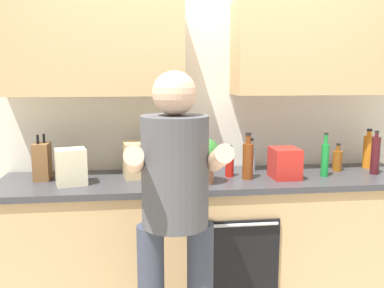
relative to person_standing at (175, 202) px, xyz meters
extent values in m
cube|color=silver|center=(0.31, 1.04, 0.30)|extent=(4.00, 0.06, 2.50)
cube|color=tan|center=(-0.48, 0.85, 0.83)|extent=(1.22, 0.32, 0.65)
cube|color=tan|center=(1.10, 0.85, 0.83)|extent=(1.22, 0.32, 0.65)
cube|color=tan|center=(0.31, 0.68, -0.52)|extent=(2.80, 0.60, 0.86)
cube|color=#38383D|center=(0.31, 0.68, -0.07)|extent=(2.84, 0.64, 0.04)
cube|color=black|center=(0.40, 0.37, -0.50)|extent=(0.56, 0.02, 0.50)
cylinder|color=silver|center=(0.40, 0.34, -0.27)|extent=(0.52, 0.02, 0.02)
cylinder|color=#4C4C51|center=(0.00, 0.01, 0.16)|extent=(0.34, 0.34, 0.56)
sphere|color=#D8AD8C|center=(0.00, 0.01, 0.55)|extent=(0.22, 0.22, 0.22)
cylinder|color=#D8AD8C|center=(-0.20, -0.11, 0.24)|extent=(0.09, 0.31, 0.19)
cylinder|color=#D8AD8C|center=(0.20, -0.11, 0.24)|extent=(0.09, 0.31, 0.19)
cylinder|color=red|center=(0.43, 0.69, 0.03)|extent=(0.06, 0.06, 0.16)
cylinder|color=red|center=(0.43, 0.69, 0.13)|extent=(0.03, 0.03, 0.04)
cylinder|color=black|center=(0.43, 0.69, 0.16)|extent=(0.03, 0.03, 0.01)
cylinder|color=#8C4C14|center=(1.24, 0.77, 0.02)|extent=(0.07, 0.07, 0.15)
cylinder|color=#8C4C14|center=(1.24, 0.77, 0.12)|extent=(0.03, 0.03, 0.04)
cylinder|color=black|center=(1.24, 0.77, 0.15)|extent=(0.03, 0.03, 0.01)
cylinder|color=silver|center=(0.62, 0.85, 0.03)|extent=(0.07, 0.07, 0.16)
cylinder|color=silver|center=(0.62, 0.85, 0.14)|extent=(0.03, 0.03, 0.06)
cylinder|color=black|center=(0.62, 0.85, 0.18)|extent=(0.04, 0.04, 0.02)
cylinder|color=#471419|center=(1.46, 0.64, 0.08)|extent=(0.06, 0.06, 0.26)
cylinder|color=#471419|center=(1.46, 0.64, 0.23)|extent=(0.02, 0.02, 0.03)
cylinder|color=black|center=(1.46, 0.64, 0.25)|extent=(0.03, 0.03, 0.01)
cylinder|color=brown|center=(0.54, 0.61, 0.07)|extent=(0.07, 0.07, 0.24)
cylinder|color=brown|center=(0.54, 0.61, 0.22)|extent=(0.03, 0.03, 0.06)
cylinder|color=black|center=(0.54, 0.61, 0.25)|extent=(0.04, 0.04, 0.02)
cylinder|color=black|center=(-0.01, 0.62, 0.09)|extent=(0.07, 0.07, 0.27)
cylinder|color=black|center=(-0.01, 0.62, 0.25)|extent=(0.03, 0.03, 0.06)
cylinder|color=black|center=(-0.01, 0.62, 0.29)|extent=(0.03, 0.03, 0.01)
cylinder|color=#198C33|center=(1.08, 0.62, 0.06)|extent=(0.05, 0.05, 0.22)
cylinder|color=#198C33|center=(1.08, 0.62, 0.21)|extent=(0.02, 0.02, 0.07)
cylinder|color=black|center=(1.08, 0.62, 0.25)|extent=(0.03, 0.03, 0.01)
cylinder|color=orange|center=(1.52, 0.83, 0.07)|extent=(0.07, 0.07, 0.24)
cylinder|color=orange|center=(1.52, 0.83, 0.21)|extent=(0.03, 0.03, 0.04)
cylinder|color=black|center=(1.52, 0.83, 0.24)|extent=(0.04, 0.04, 0.02)
cylinder|color=white|center=(0.81, 0.86, -0.01)|extent=(0.08, 0.08, 0.09)
cube|color=brown|center=(-0.82, 0.76, 0.07)|extent=(0.10, 0.14, 0.24)
cylinder|color=black|center=(-0.83, 0.74, 0.23)|extent=(0.02, 0.02, 0.06)
cylinder|color=black|center=(-0.80, 0.78, 0.23)|extent=(0.02, 0.02, 0.06)
cylinder|color=#9E6647|center=(0.23, 0.54, 0.00)|extent=(0.12, 0.12, 0.11)
sphere|color=#2D6B28|center=(0.23, 0.54, 0.14)|extent=(0.21, 0.21, 0.21)
cube|color=beige|center=(-0.61, 0.61, 0.07)|extent=(0.22, 0.19, 0.23)
cube|color=tan|center=(-0.16, 0.77, 0.07)|extent=(0.27, 0.24, 0.24)
cube|color=red|center=(0.79, 0.61, 0.05)|extent=(0.18, 0.21, 0.20)
camera|label=1|loc=(-0.17, -2.03, 0.63)|focal=38.96mm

